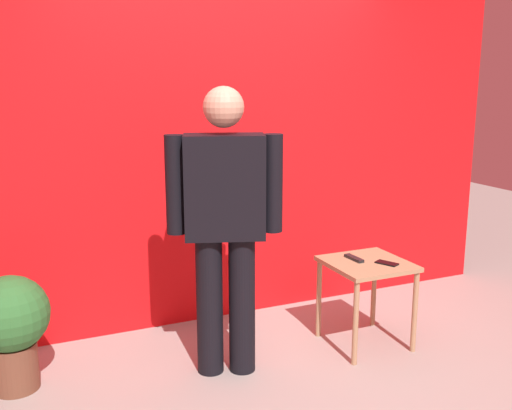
# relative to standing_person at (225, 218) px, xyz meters

# --- Properties ---
(ground_plane) EXTENTS (12.00, 12.00, 0.00)m
(ground_plane) POSITION_rel_standing_person_xyz_m (0.32, -0.33, -0.97)
(ground_plane) COLOR #9E9991
(back_wall_red) EXTENTS (4.68, 0.12, 3.22)m
(back_wall_red) POSITION_rel_standing_person_xyz_m (0.32, 0.87, 0.64)
(back_wall_red) COLOR red
(back_wall_red) RESTS_ON ground_plane
(standing_person) EXTENTS (0.68, 0.37, 1.74)m
(standing_person) POSITION_rel_standing_person_xyz_m (0.00, 0.00, 0.00)
(standing_person) COLOR black
(standing_person) RESTS_ON ground_plane
(side_table) EXTENTS (0.52, 0.52, 0.59)m
(side_table) POSITION_rel_standing_person_xyz_m (1.00, -0.03, -0.48)
(side_table) COLOR tan
(side_table) RESTS_ON ground_plane
(cell_phone) EXTENTS (0.13, 0.16, 0.01)m
(cell_phone) POSITION_rel_standing_person_xyz_m (1.09, -0.12, -0.38)
(cell_phone) COLOR black
(cell_phone) RESTS_ON side_table
(tv_remote) EXTENTS (0.05, 0.17, 0.02)m
(tv_remote) POSITION_rel_standing_person_xyz_m (0.94, 0.04, -0.38)
(tv_remote) COLOR black
(tv_remote) RESTS_ON side_table
(potted_plant) EXTENTS (0.44, 0.44, 0.69)m
(potted_plant) POSITION_rel_standing_person_xyz_m (-1.20, 0.29, -0.57)
(potted_plant) COLOR brown
(potted_plant) RESTS_ON ground_plane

